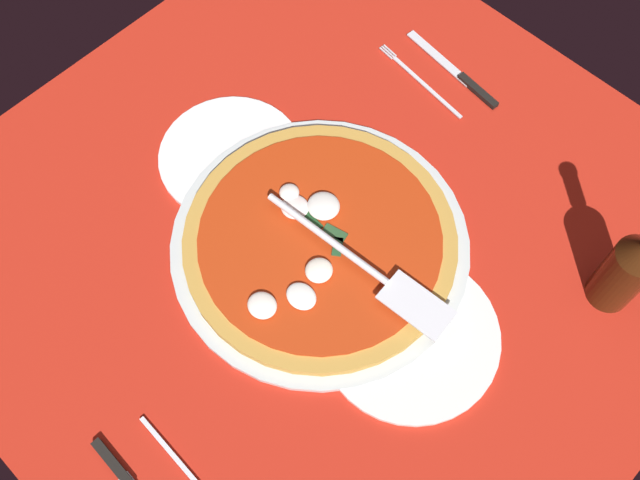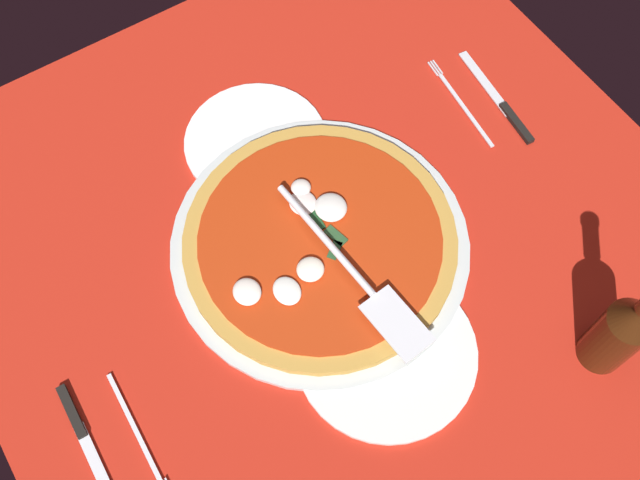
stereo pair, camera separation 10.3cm
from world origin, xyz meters
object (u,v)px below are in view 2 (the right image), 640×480
at_px(dinner_plate_left, 386,352).
at_px(place_setting_far, 111,439).
at_px(dinner_plate_right, 256,142).
at_px(pizza_server, 354,273).
at_px(place_setting_near, 482,105).
at_px(pizza, 319,241).
at_px(beer_bottle, 621,331).

bearing_deg(dinner_plate_left, place_setting_far, 74.69).
bearing_deg(dinner_plate_right, dinner_plate_left, 175.93).
distance_m(dinner_plate_left, pizza_server, 0.11).
height_order(dinner_plate_right, place_setting_far, place_setting_far).
relative_size(dinner_plate_right, place_setting_far, 1.03).
bearing_deg(dinner_plate_left, place_setting_near, -55.64).
relative_size(pizza, place_setting_far, 1.84).
xyz_separation_m(dinner_plate_left, beer_bottle, (-0.15, -0.24, 0.08)).
distance_m(pizza_server, place_setting_near, 0.37).
bearing_deg(pizza_server, dinner_plate_right, 173.60).
xyz_separation_m(dinner_plate_right, place_setting_far, (-0.28, 0.38, -0.00)).
bearing_deg(place_setting_near, dinner_plate_left, 130.70).
relative_size(place_setting_near, place_setting_far, 1.01).
relative_size(dinner_plate_left, place_setting_near, 1.14).
relative_size(pizza, beer_bottle, 1.74).
relative_size(dinner_plate_left, pizza_server, 0.80).
height_order(pizza, place_setting_near, pizza).
bearing_deg(pizza, pizza_server, -175.79).
distance_m(pizza, beer_bottle, 0.41).
relative_size(pizza, pizza_server, 1.27).
xyz_separation_m(place_setting_far, beer_bottle, (-0.25, -0.59, 0.08)).
bearing_deg(place_setting_far, pizza, 104.90).
relative_size(pizza, place_setting_near, 1.81).
height_order(dinner_plate_right, beer_bottle, beer_bottle).
relative_size(dinner_plate_right, place_setting_near, 1.02).
bearing_deg(place_setting_near, pizza, 107.14).
height_order(dinner_plate_left, place_setting_near, place_setting_near).
distance_m(dinner_plate_right, place_setting_far, 0.47).
bearing_deg(place_setting_near, pizza_server, 119.06).
distance_m(dinner_plate_right, pizza_server, 0.28).
xyz_separation_m(dinner_plate_right, pizza_server, (-0.28, 0.01, 0.04)).
bearing_deg(dinner_plate_right, pizza, 175.73).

